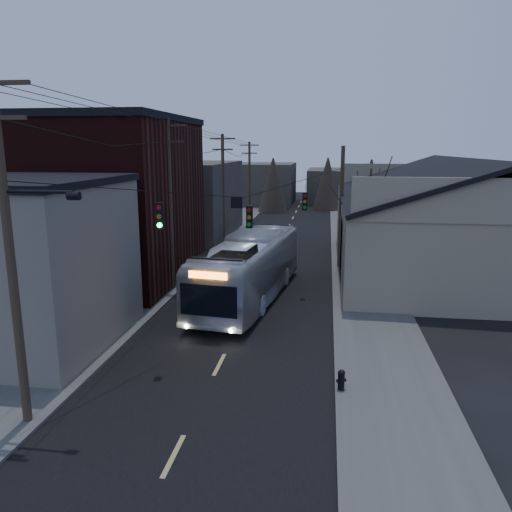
{
  "coord_description": "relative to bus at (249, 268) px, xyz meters",
  "views": [
    {
      "loc": [
        4.02,
        -9.92,
        8.43
      ],
      "look_at": [
        0.53,
        14.55,
        3.0
      ],
      "focal_mm": 35.0,
      "sensor_mm": 36.0,
      "label": 1
    }
  ],
  "objects": [
    {
      "name": "building_left_far",
      "position": [
        -9.33,
        19.28,
        1.7
      ],
      "size": [
        9.0,
        14.0,
        7.0
      ],
      "primitive_type": "cube",
      "color": "#37322C",
      "rests_on": "ground"
    },
    {
      "name": "ground",
      "position": [
        0.17,
        -16.72,
        -1.8
      ],
      "size": [
        160.0,
        160.0,
        0.0
      ],
      "primitive_type": "plane",
      "color": "black",
      "rests_on": "ground"
    },
    {
      "name": "building_brick",
      "position": [
        -9.83,
        3.28,
        3.2
      ],
      "size": [
        10.0,
        12.0,
        10.0
      ],
      "primitive_type": "cube",
      "color": "black",
      "rests_on": "ground"
    },
    {
      "name": "building_clapboard",
      "position": [
        -8.83,
        -7.72,
        1.7
      ],
      "size": [
        8.0,
        8.0,
        7.0
      ],
      "primitive_type": "cube",
      "color": "#6D655B",
      "rests_on": "ground"
    },
    {
      "name": "sidewalk_left",
      "position": [
        -6.33,
        13.28,
        -1.74
      ],
      "size": [
        4.0,
        110.0,
        0.12
      ],
      "primitive_type": "cube",
      "color": "#474744",
      "rests_on": "ground"
    },
    {
      "name": "parked_car",
      "position": [
        -2.83,
        14.31,
        -1.11
      ],
      "size": [
        1.49,
        4.2,
        1.38
      ],
      "primitive_type": "imported",
      "rotation": [
        0.0,
        0.0,
        -0.01
      ],
      "color": "#9D9FA4",
      "rests_on": "ground"
    },
    {
      "name": "bare_tree",
      "position": [
        6.67,
        3.28,
        1.8
      ],
      "size": [
        0.4,
        0.4,
        7.2
      ],
      "primitive_type": "cone",
      "color": "black",
      "rests_on": "ground"
    },
    {
      "name": "bus",
      "position": [
        0.0,
        0.0,
        0.0
      ],
      "size": [
        4.64,
        13.24,
        3.61
      ],
      "primitive_type": "imported",
      "rotation": [
        0.0,
        0.0,
        3.02
      ],
      "color": "#AAAEB6",
      "rests_on": "ground"
    },
    {
      "name": "utility_lines",
      "position": [
        -2.94,
        7.42,
        3.15
      ],
      "size": [
        11.24,
        45.28,
        10.5
      ],
      "color": "#382B1E",
      "rests_on": "ground"
    },
    {
      "name": "building_far_left",
      "position": [
        -5.83,
        48.28,
        1.2
      ],
      "size": [
        10.0,
        12.0,
        6.0
      ],
      "primitive_type": "cube",
      "color": "#37322C",
      "rests_on": "ground"
    },
    {
      "name": "sidewalk_right",
      "position": [
        6.67,
        13.28,
        -1.74
      ],
      "size": [
        4.0,
        110.0,
        0.12
      ],
      "primitive_type": "cube",
      "color": "#474744",
      "rests_on": "ground"
    },
    {
      "name": "fire_hydrant",
      "position": [
        4.87,
        -10.35,
        -1.29
      ],
      "size": [
        0.36,
        0.25,
        0.75
      ],
      "rotation": [
        0.0,
        0.0,
        0.39
      ],
      "color": "black",
      "rests_on": "sidewalk_right"
    },
    {
      "name": "building_far_right",
      "position": [
        7.17,
        53.28,
        0.7
      ],
      "size": [
        12.0,
        14.0,
        5.0
      ],
      "primitive_type": "cube",
      "color": "#37322C",
      "rests_on": "ground"
    },
    {
      "name": "road_surface",
      "position": [
        0.17,
        13.28,
        -1.79
      ],
      "size": [
        9.0,
        110.0,
        0.02
      ],
      "primitive_type": "cube",
      "color": "black",
      "rests_on": "ground"
    },
    {
      "name": "warehouse",
      "position": [
        13.17,
        8.28,
        0.89
      ],
      "size": [
        16.16,
        20.6,
        7.73
      ],
      "color": "gray",
      "rests_on": "ground"
    }
  ]
}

